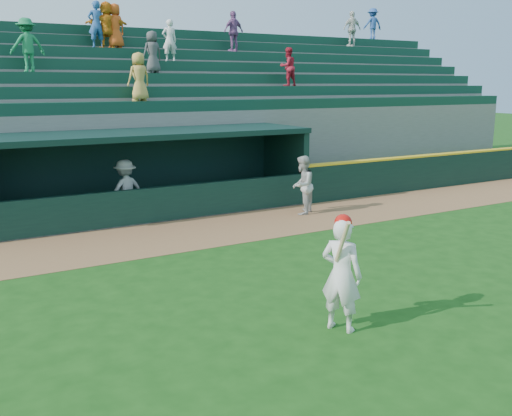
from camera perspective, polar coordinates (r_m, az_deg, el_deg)
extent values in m
plane|color=#154110|center=(10.86, 4.25, -8.30)|extent=(120.00, 120.00, 0.00)
cube|color=brown|center=(14.97, -6.30, -2.49)|extent=(40.00, 3.00, 0.01)
cube|color=black|center=(23.60, 20.28, 3.74)|extent=(15.50, 0.30, 1.20)
cube|color=gold|center=(23.52, 20.40, 5.26)|extent=(15.50, 0.32, 0.06)
imported|color=#ABABA5|center=(16.94, 4.66, 2.29)|extent=(1.08, 1.05, 1.75)
imported|color=#ABABA6|center=(16.68, -12.90, 1.81)|extent=(1.23, 0.89, 1.72)
cube|color=slate|center=(17.50, -9.98, -0.38)|extent=(9.00, 2.60, 0.04)
cube|color=black|center=(19.31, 2.85, 4.39)|extent=(0.20, 2.60, 2.30)
cube|color=black|center=(18.51, -11.50, 3.81)|extent=(9.40, 0.20, 2.30)
cube|color=black|center=(17.14, -10.28, 7.33)|extent=(9.40, 2.80, 0.16)
cube|color=black|center=(16.28, -8.57, 0.44)|extent=(9.00, 0.16, 1.00)
cube|color=brown|center=(18.19, -10.88, 0.81)|extent=(8.40, 0.45, 0.10)
cube|color=slate|center=(18.96, -12.05, 4.91)|extent=(34.00, 0.85, 2.91)
cube|color=#0F3828|center=(18.71, -12.16, 9.84)|extent=(34.00, 0.60, 0.36)
cube|color=slate|center=(19.74, -12.84, 5.82)|extent=(34.00, 0.85, 3.36)
cube|color=#0F3828|center=(19.51, -13.00, 11.22)|extent=(34.00, 0.60, 0.36)
cube|color=slate|center=(20.53, -13.58, 6.66)|extent=(34.00, 0.85, 3.81)
cube|color=#0F3828|center=(20.32, -13.79, 12.49)|extent=(34.00, 0.60, 0.36)
cube|color=slate|center=(21.32, -14.27, 7.43)|extent=(34.00, 0.85, 4.26)
cube|color=#0F3828|center=(21.15, -14.52, 13.65)|extent=(34.00, 0.60, 0.36)
cube|color=slate|center=(22.12, -14.91, 8.15)|extent=(34.00, 0.85, 4.71)
cube|color=#0F3828|center=(21.99, -15.20, 14.73)|extent=(34.00, 0.60, 0.36)
cube|color=slate|center=(22.93, -15.50, 8.81)|extent=(34.00, 0.85, 5.16)
cube|color=#0F3828|center=(22.83, -15.83, 15.72)|extent=(34.00, 0.60, 0.36)
cube|color=slate|center=(23.74, -16.06, 9.43)|extent=(34.00, 0.85, 5.61)
cube|color=#0F3828|center=(23.69, -16.43, 16.64)|extent=(34.00, 0.60, 0.36)
cube|color=slate|center=(24.30, -16.39, 9.47)|extent=(34.50, 0.30, 5.61)
imported|color=#CC4A16|center=(22.22, -13.92, 17.25)|extent=(0.86, 0.67, 1.56)
imported|color=beige|center=(28.51, 9.58, 17.24)|extent=(0.97, 0.45, 1.62)
imported|color=#295597|center=(22.04, -15.68, 17.26)|extent=(0.59, 0.40, 1.61)
imported|color=#197442|center=(19.78, -21.90, 14.88)|extent=(1.13, 0.74, 1.64)
imported|color=gold|center=(18.79, -11.63, 12.73)|extent=(0.81, 0.60, 1.51)
imported|color=#8B518B|center=(24.05, -2.25, 17.23)|extent=(0.99, 0.56, 1.59)
imported|color=orange|center=(22.14, -14.70, 17.30)|extent=(1.55, 0.70, 1.61)
imported|color=silver|center=(21.95, -8.64, 16.24)|extent=(0.58, 0.41, 1.48)
imported|color=#A8192B|center=(22.25, 3.20, 13.92)|extent=(0.75, 0.61, 1.43)
imported|color=#26498D|center=(30.46, 11.58, 17.59)|extent=(1.05, 0.72, 1.51)
imported|color=#444444|center=(20.78, -10.32, 15.09)|extent=(0.76, 0.55, 1.43)
imported|color=silver|center=(9.03, 8.54, -6.63)|extent=(0.70, 0.79, 1.81)
sphere|color=#BD100A|center=(8.80, 8.71, -1.47)|extent=(0.27, 0.27, 0.27)
cylinder|color=#D8B78A|center=(8.58, 8.63, -3.41)|extent=(0.23, 0.50, 0.76)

